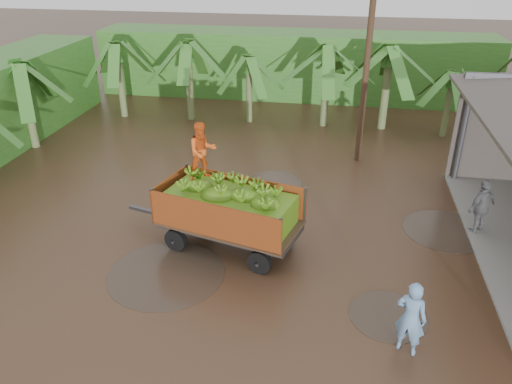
% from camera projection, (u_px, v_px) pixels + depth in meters
% --- Properties ---
extents(ground, '(100.00, 100.00, 0.00)m').
position_uv_depth(ground, '(302.00, 248.00, 14.89)').
color(ground, black).
rests_on(ground, ground).
extents(hedge_north, '(22.00, 3.00, 3.60)m').
position_uv_depth(hedge_north, '(293.00, 65.00, 28.41)').
color(hedge_north, '#2D661E').
rests_on(hedge_north, ground).
extents(banana_trailer, '(5.76, 2.97, 3.62)m').
position_uv_depth(banana_trailer, '(228.00, 208.00, 14.46)').
color(banana_trailer, '#A74817').
rests_on(banana_trailer, ground).
extents(man_blue, '(0.80, 0.67, 1.86)m').
position_uv_depth(man_blue, '(411.00, 318.00, 10.80)').
color(man_blue, '#678FBD').
rests_on(man_blue, ground).
extents(man_grey, '(1.13, 1.01, 1.84)m').
position_uv_depth(man_grey, '(482.00, 207.00, 15.25)').
color(man_grey, slate).
rests_on(man_grey, ground).
extents(utility_pole, '(1.20, 0.24, 7.93)m').
position_uv_depth(utility_pole, '(367.00, 63.00, 18.96)').
color(utility_pole, '#47301E').
rests_on(utility_pole, ground).
extents(banana_plants, '(24.66, 21.05, 4.09)m').
position_uv_depth(banana_plants, '(210.00, 108.00, 21.13)').
color(banana_plants, '#2D661E').
rests_on(banana_plants, ground).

